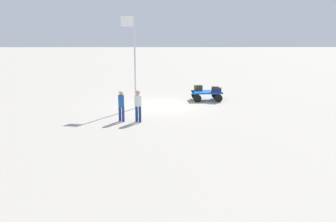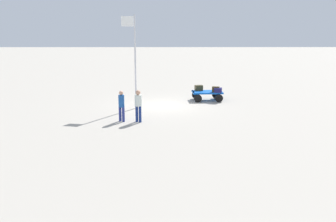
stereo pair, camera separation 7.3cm
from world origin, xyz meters
The scene contains 8 objects.
ground_plane centered at (0.00, 0.00, 0.00)m, with size 120.00×120.00×0.00m, color #ABA295.
luggage_cart centered at (-2.86, -1.51, 0.45)m, with size 2.01×1.39×0.61m.
suitcase_grey centered at (-3.40, -1.22, 0.79)m, with size 0.51×0.40×0.36m.
suitcase_tan centered at (-2.35, -1.85, 0.78)m, with size 0.56×0.45×0.35m.
suitcase_maroon centered at (-3.54, -1.12, 0.76)m, with size 0.56×0.49×0.30m.
worker_lead centered at (1.25, 4.08, 0.99)m, with size 0.49×0.49×1.67m.
worker_trailing centered at (2.12, 3.96, 0.91)m, with size 0.40×0.40×1.61m.
flagpole centered at (1.71, 0.80, 3.17)m, with size 0.82×0.17×5.47m.
Camera 1 is at (-0.12, 22.81, 4.94)m, focal length 40.08 mm.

